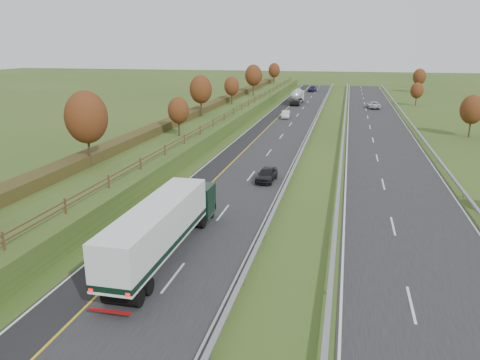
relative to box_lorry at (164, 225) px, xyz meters
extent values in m
plane|color=#344D1B|center=(8.34, 41.34, -2.33)|extent=(400.00, 400.00, 0.00)
cube|color=black|center=(0.34, 46.34, -2.31)|extent=(10.50, 200.00, 0.04)
cube|color=black|center=(16.84, 46.34, -2.31)|extent=(10.50, 200.00, 0.04)
cube|color=black|center=(-3.41, 46.34, -2.31)|extent=(3.00, 200.00, 0.04)
cube|color=silver|center=(-4.71, 46.34, -2.28)|extent=(0.15, 200.00, 0.01)
cube|color=gold|center=(-1.91, 46.34, -2.28)|extent=(0.15, 200.00, 0.01)
cube|color=silver|center=(5.39, 46.34, -2.28)|extent=(0.15, 200.00, 0.01)
cube|color=silver|center=(11.79, 46.34, -2.28)|extent=(0.15, 200.00, 0.01)
cube|color=silver|center=(21.89, 46.34, -2.28)|extent=(0.15, 200.00, 0.01)
cube|color=silver|center=(1.59, -2.66, -2.28)|extent=(0.15, 4.00, 0.01)
cube|color=silver|center=(15.59, -2.66, -2.28)|extent=(0.15, 4.00, 0.01)
cube|color=silver|center=(1.59, 9.34, -2.28)|extent=(0.15, 4.00, 0.01)
cube|color=silver|center=(15.59, 9.34, -2.28)|extent=(0.15, 4.00, 0.01)
cube|color=silver|center=(1.59, 21.34, -2.28)|extent=(0.15, 4.00, 0.01)
cube|color=silver|center=(15.59, 21.34, -2.28)|extent=(0.15, 4.00, 0.01)
cube|color=silver|center=(1.59, 33.34, -2.28)|extent=(0.15, 4.00, 0.01)
cube|color=silver|center=(15.59, 33.34, -2.28)|extent=(0.15, 4.00, 0.01)
cube|color=silver|center=(1.59, 45.34, -2.28)|extent=(0.15, 4.00, 0.01)
cube|color=silver|center=(15.59, 45.34, -2.28)|extent=(0.15, 4.00, 0.01)
cube|color=silver|center=(1.59, 57.34, -2.28)|extent=(0.15, 4.00, 0.01)
cube|color=silver|center=(15.59, 57.34, -2.28)|extent=(0.15, 4.00, 0.01)
cube|color=silver|center=(1.59, 69.34, -2.28)|extent=(0.15, 4.00, 0.01)
cube|color=silver|center=(15.59, 69.34, -2.28)|extent=(0.15, 4.00, 0.01)
cube|color=silver|center=(1.59, 81.34, -2.28)|extent=(0.15, 4.00, 0.01)
cube|color=silver|center=(15.59, 81.34, -2.28)|extent=(0.15, 4.00, 0.01)
cube|color=silver|center=(1.59, 93.34, -2.28)|extent=(0.15, 4.00, 0.01)
cube|color=silver|center=(15.59, 93.34, -2.28)|extent=(0.15, 4.00, 0.01)
cube|color=silver|center=(1.59, 105.34, -2.28)|extent=(0.15, 4.00, 0.01)
cube|color=silver|center=(15.59, 105.34, -2.28)|extent=(0.15, 4.00, 0.01)
cube|color=silver|center=(1.59, 117.34, -2.28)|extent=(0.15, 4.00, 0.01)
cube|color=silver|center=(15.59, 117.34, -2.28)|extent=(0.15, 4.00, 0.01)
cube|color=silver|center=(1.59, 129.34, -2.28)|extent=(0.15, 4.00, 0.01)
cube|color=silver|center=(15.59, 129.34, -2.28)|extent=(0.15, 4.00, 0.01)
cube|color=silver|center=(1.59, 141.34, -2.28)|extent=(0.15, 4.00, 0.01)
cube|color=silver|center=(15.59, 141.34, -2.28)|extent=(0.15, 4.00, 0.01)
cube|color=#344D1B|center=(-12.66, 46.34, -1.33)|extent=(12.00, 200.00, 2.00)
cube|color=#3A3917|center=(-14.66, 46.34, 0.22)|extent=(2.20, 180.00, 1.10)
cube|color=#422B19|center=(-8.16, 46.34, 0.22)|extent=(0.08, 184.00, 0.10)
cube|color=#422B19|center=(-8.16, 46.34, 0.62)|extent=(0.08, 184.00, 0.10)
cube|color=#422B19|center=(-8.16, -5.16, 0.27)|extent=(0.12, 0.12, 1.20)
cube|color=#422B19|center=(-8.16, 1.34, 0.27)|extent=(0.12, 0.12, 1.20)
cube|color=#422B19|center=(-8.16, 7.84, 0.27)|extent=(0.12, 0.12, 1.20)
cube|color=#422B19|center=(-8.16, 14.34, 0.27)|extent=(0.12, 0.12, 1.20)
cube|color=#422B19|center=(-8.16, 20.84, 0.27)|extent=(0.12, 0.12, 1.20)
cube|color=#422B19|center=(-8.16, 27.34, 0.27)|extent=(0.12, 0.12, 1.20)
cube|color=#422B19|center=(-8.16, 33.84, 0.27)|extent=(0.12, 0.12, 1.20)
cube|color=#422B19|center=(-8.16, 40.34, 0.27)|extent=(0.12, 0.12, 1.20)
cube|color=#422B19|center=(-8.16, 46.84, 0.27)|extent=(0.12, 0.12, 1.20)
cube|color=#422B19|center=(-8.16, 53.34, 0.27)|extent=(0.12, 0.12, 1.20)
cube|color=#422B19|center=(-8.16, 59.84, 0.27)|extent=(0.12, 0.12, 1.20)
cube|color=#422B19|center=(-8.16, 66.34, 0.27)|extent=(0.12, 0.12, 1.20)
cube|color=#422B19|center=(-8.16, 72.84, 0.27)|extent=(0.12, 0.12, 1.20)
cube|color=#422B19|center=(-8.16, 79.34, 0.27)|extent=(0.12, 0.12, 1.20)
cube|color=#422B19|center=(-8.16, 85.84, 0.27)|extent=(0.12, 0.12, 1.20)
cube|color=#422B19|center=(-8.16, 92.34, 0.27)|extent=(0.12, 0.12, 1.20)
cube|color=#422B19|center=(-8.16, 98.84, 0.27)|extent=(0.12, 0.12, 1.20)
cube|color=#422B19|center=(-8.16, 105.34, 0.27)|extent=(0.12, 0.12, 1.20)
cube|color=#422B19|center=(-8.16, 111.84, 0.27)|extent=(0.12, 0.12, 1.20)
cube|color=#422B19|center=(-8.16, 118.34, 0.27)|extent=(0.12, 0.12, 1.20)
cube|color=#422B19|center=(-8.16, 124.84, 0.27)|extent=(0.12, 0.12, 1.20)
cube|color=#422B19|center=(-8.16, 131.34, 0.27)|extent=(0.12, 0.12, 1.20)
cube|color=#422B19|center=(-8.16, 137.84, 0.27)|extent=(0.12, 0.12, 1.20)
cube|color=gray|center=(6.04, 46.34, -1.71)|extent=(0.32, 200.00, 0.18)
cube|color=gray|center=(6.04, -9.66, -2.05)|extent=(0.10, 0.14, 0.56)
cube|color=gray|center=(6.04, -2.66, -2.05)|extent=(0.10, 0.14, 0.56)
cube|color=gray|center=(6.04, 4.34, -2.05)|extent=(0.10, 0.14, 0.56)
cube|color=gray|center=(6.04, 11.34, -2.05)|extent=(0.10, 0.14, 0.56)
cube|color=gray|center=(6.04, 18.34, -2.05)|extent=(0.10, 0.14, 0.56)
cube|color=gray|center=(6.04, 25.34, -2.05)|extent=(0.10, 0.14, 0.56)
cube|color=gray|center=(6.04, 32.34, -2.05)|extent=(0.10, 0.14, 0.56)
cube|color=gray|center=(6.04, 39.34, -2.05)|extent=(0.10, 0.14, 0.56)
cube|color=gray|center=(6.04, 46.34, -2.05)|extent=(0.10, 0.14, 0.56)
cube|color=gray|center=(6.04, 53.34, -2.05)|extent=(0.10, 0.14, 0.56)
cube|color=gray|center=(6.04, 60.34, -2.05)|extent=(0.10, 0.14, 0.56)
cube|color=gray|center=(6.04, 67.34, -2.05)|extent=(0.10, 0.14, 0.56)
cube|color=gray|center=(6.04, 74.34, -2.05)|extent=(0.10, 0.14, 0.56)
cube|color=gray|center=(6.04, 81.34, -2.05)|extent=(0.10, 0.14, 0.56)
cube|color=gray|center=(6.04, 88.34, -2.05)|extent=(0.10, 0.14, 0.56)
cube|color=gray|center=(6.04, 95.34, -2.05)|extent=(0.10, 0.14, 0.56)
cube|color=gray|center=(6.04, 102.34, -2.05)|extent=(0.10, 0.14, 0.56)
cube|color=gray|center=(6.04, 109.34, -2.05)|extent=(0.10, 0.14, 0.56)
cube|color=gray|center=(6.04, 116.34, -2.05)|extent=(0.10, 0.14, 0.56)
cube|color=gray|center=(6.04, 123.34, -2.05)|extent=(0.10, 0.14, 0.56)
cube|color=gray|center=(6.04, 130.34, -2.05)|extent=(0.10, 0.14, 0.56)
cube|color=gray|center=(6.04, 137.34, -2.05)|extent=(0.10, 0.14, 0.56)
cube|color=gray|center=(6.04, 144.34, -2.05)|extent=(0.10, 0.14, 0.56)
cube|color=gray|center=(11.14, 46.34, -1.71)|extent=(0.32, 200.00, 0.18)
cube|color=gray|center=(11.14, -2.66, -2.05)|extent=(0.10, 0.14, 0.56)
cube|color=gray|center=(11.14, 4.34, -2.05)|extent=(0.10, 0.14, 0.56)
cube|color=gray|center=(11.14, 11.34, -2.05)|extent=(0.10, 0.14, 0.56)
cube|color=gray|center=(11.14, 18.34, -2.05)|extent=(0.10, 0.14, 0.56)
cube|color=gray|center=(11.14, 25.34, -2.05)|extent=(0.10, 0.14, 0.56)
cube|color=gray|center=(11.14, 32.34, -2.05)|extent=(0.10, 0.14, 0.56)
cube|color=gray|center=(11.14, 39.34, -2.05)|extent=(0.10, 0.14, 0.56)
cube|color=gray|center=(11.14, 46.34, -2.05)|extent=(0.10, 0.14, 0.56)
cube|color=gray|center=(11.14, 53.34, -2.05)|extent=(0.10, 0.14, 0.56)
cube|color=gray|center=(11.14, 60.34, -2.05)|extent=(0.10, 0.14, 0.56)
cube|color=gray|center=(11.14, 67.34, -2.05)|extent=(0.10, 0.14, 0.56)
cube|color=gray|center=(11.14, 74.34, -2.05)|extent=(0.10, 0.14, 0.56)
cube|color=gray|center=(11.14, 81.34, -2.05)|extent=(0.10, 0.14, 0.56)
cube|color=gray|center=(11.14, 88.34, -2.05)|extent=(0.10, 0.14, 0.56)
cube|color=gray|center=(11.14, 95.34, -2.05)|extent=(0.10, 0.14, 0.56)
cube|color=gray|center=(11.14, 102.34, -2.05)|extent=(0.10, 0.14, 0.56)
cube|color=gray|center=(11.14, 109.34, -2.05)|extent=(0.10, 0.14, 0.56)
cube|color=gray|center=(11.14, 116.34, -2.05)|extent=(0.10, 0.14, 0.56)
cube|color=gray|center=(11.14, 123.34, -2.05)|extent=(0.10, 0.14, 0.56)
cube|color=gray|center=(11.14, 130.34, -2.05)|extent=(0.10, 0.14, 0.56)
cube|color=gray|center=(11.14, 137.34, -2.05)|extent=(0.10, 0.14, 0.56)
cube|color=gray|center=(11.14, 144.34, -2.05)|extent=(0.10, 0.14, 0.56)
cube|color=gray|center=(22.64, 46.34, -1.71)|extent=(0.32, 200.00, 0.18)
cube|color=gray|center=(22.64, 18.34, -2.05)|extent=(0.10, 0.14, 0.56)
cube|color=gray|center=(22.64, 32.34, -2.05)|extent=(0.10, 0.14, 0.56)
cube|color=gray|center=(22.64, 46.34, -2.05)|extent=(0.10, 0.14, 0.56)
cube|color=gray|center=(22.64, 60.34, -2.05)|extent=(0.10, 0.14, 0.56)
cube|color=gray|center=(22.64, 74.34, -2.05)|extent=(0.10, 0.14, 0.56)
cube|color=gray|center=(22.64, 88.34, -2.05)|extent=(0.10, 0.14, 0.56)
cube|color=gray|center=(22.64, 102.34, -2.05)|extent=(0.10, 0.14, 0.56)
cube|color=gray|center=(22.64, 116.34, -2.05)|extent=(0.10, 0.14, 0.56)
cube|color=gray|center=(22.64, 130.34, -2.05)|extent=(0.10, 0.14, 0.56)
cube|color=gray|center=(22.64, 144.34, -2.05)|extent=(0.10, 0.14, 0.56)
cylinder|color=#2D2116|center=(-13.66, 14.34, 1.24)|extent=(0.24, 0.24, 3.15)
ellipsoid|color=#522612|center=(-13.66, 14.34, 4.71)|extent=(4.20, 4.20, 5.25)
cylinder|color=#2D2116|center=(-10.66, 32.34, 0.75)|extent=(0.24, 0.24, 2.16)
ellipsoid|color=#522612|center=(-10.66, 32.34, 3.13)|extent=(2.88, 2.88, 3.60)
cylinder|color=#2D2116|center=(-13.16, 50.34, 1.11)|extent=(0.24, 0.24, 2.88)
ellipsoid|color=#522612|center=(-13.16, 50.34, 4.28)|extent=(3.84, 3.84, 4.80)
cylinder|color=#2D2116|center=(-12.16, 68.34, 0.84)|extent=(0.24, 0.24, 2.34)
ellipsoid|color=#522612|center=(-12.16, 68.34, 3.41)|extent=(3.12, 3.12, 3.90)
cylinder|color=#2D2116|center=(-11.16, 86.34, 1.20)|extent=(0.24, 0.24, 3.06)
ellipsoid|color=#522612|center=(-11.16, 86.34, 4.57)|extent=(4.08, 4.08, 5.10)
cylinder|color=#2D2116|center=(-13.66, 104.34, 0.79)|extent=(0.24, 0.24, 2.25)
ellipsoid|color=#522612|center=(-13.66, 104.34, 3.27)|extent=(3.00, 3.00, 3.75)
cylinder|color=#2D2116|center=(-11.66, 122.34, 1.02)|extent=(0.24, 0.24, 2.70)
ellipsoid|color=#522612|center=(-11.66, 122.34, 3.99)|extent=(3.60, 3.60, 4.50)
cylinder|color=#2D2116|center=(30.34, 51.34, -0.98)|extent=(0.24, 0.24, 2.70)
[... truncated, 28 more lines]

